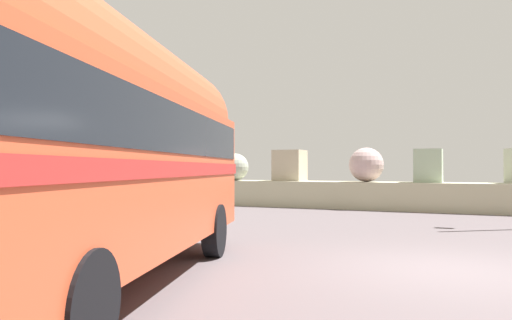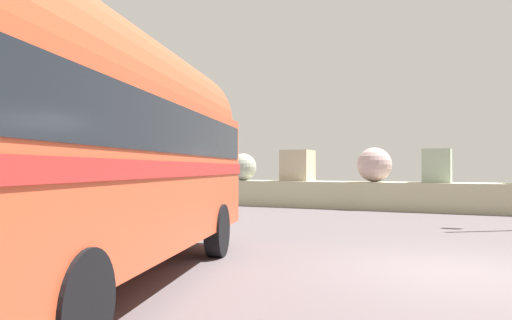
% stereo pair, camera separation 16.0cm
% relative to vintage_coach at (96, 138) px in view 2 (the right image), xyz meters
% --- Properties ---
extents(ground, '(32.00, 26.00, 0.02)m').
position_rel_vintage_coach_xyz_m(ground, '(4.25, 3.37, -2.04)').
color(ground, '#594F52').
extents(breakwater, '(31.36, 2.57, 2.48)m').
position_rel_vintage_coach_xyz_m(breakwater, '(3.68, 15.19, -1.24)').
color(breakwater, '#B4AF90').
rests_on(breakwater, ground).
extents(vintage_coach, '(4.98, 8.90, 3.70)m').
position_rel_vintage_coach_xyz_m(vintage_coach, '(0.00, 0.00, 0.00)').
color(vintage_coach, black).
rests_on(vintage_coach, ground).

